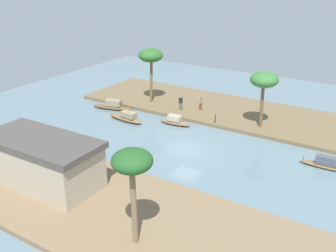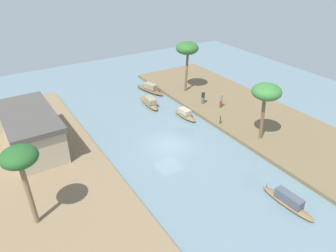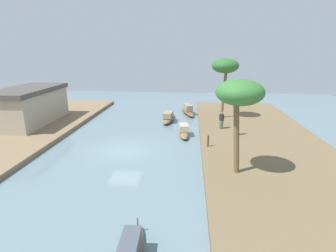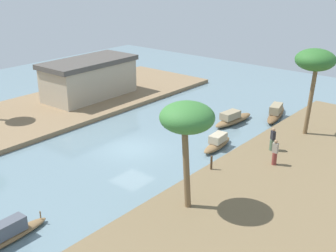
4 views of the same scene
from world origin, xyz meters
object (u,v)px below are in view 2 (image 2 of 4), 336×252
Objects in this scene: sampan_open_hull at (288,201)px; riverside_building at (31,130)px; sampan_midstream at (149,102)px; sampan_downstream_large at (185,114)px; sampan_with_tall_canopy at (150,89)px; palm_tree_right_tall at (20,160)px; palm_tree_left_near at (266,93)px; person_on_near_bank at (221,101)px; person_by_mooring at (203,98)px; mooring_post at (220,120)px; palm_tree_left_far at (187,49)px.

sampan_open_hull is 22.90m from riverside_building.
sampan_midstream is 1.32× the size of sampan_downstream_large.
sampan_with_tall_canopy reaches higher than sampan_open_hull.
palm_tree_left_near is at bearing -90.12° from palm_tree_right_tall.
person_on_near_bank is at bearing -71.67° from palm_tree_right_tall.
palm_tree_right_tall is (-16.81, 18.21, 5.14)m from sampan_with_tall_canopy.
sampan_downstream_large is 0.38× the size of riverside_building.
sampan_open_hull is 2.83× the size of person_by_mooring.
sampan_midstream is 9.61m from mooring_post.
palm_tree_left_near reaches higher than person_by_mooring.
palm_tree_left_far is at bearing -12.77° from mooring_post.
sampan_midstream is 8.21m from palm_tree_left_far.
palm_tree_left_far reaches higher than sampan_open_hull.
person_on_near_bank is 0.28× the size of palm_tree_right_tall.
palm_tree_right_tall reaches higher than riverside_building.
palm_tree_left_near is at bearing -97.62° from person_on_near_bank.
sampan_midstream is (20.91, 0.30, 0.01)m from sampan_open_hull.
person_by_mooring is (-3.67, -5.42, 0.65)m from sampan_midstream.
sampan_downstream_large is 20.37m from palm_tree_right_tall.
riverside_building reaches higher than sampan_downstream_large.
palm_tree_right_tall is (-9.49, 21.53, 4.51)m from person_by_mooring.
sampan_with_tall_canopy is at bearing 8.02° from mooring_post.
riverside_building is (17.70, 14.42, 1.81)m from sampan_open_hull.
riverside_building is at bearing 98.61° from sampan_with_tall_canopy.
sampan_open_hull is 12.62m from mooring_post.
sampan_with_tall_canopy is (3.65, -2.09, 0.02)m from sampan_midstream.
sampan_with_tall_canopy is 0.87× the size of palm_tree_left_near.
palm_tree_left_near reaches higher than riverside_building.
palm_tree_left_near is at bearing -50.71° from person_by_mooring.
palm_tree_left_far is at bearing 97.38° from person_on_near_bank.
person_by_mooring is 0.18× the size of riverside_building.
sampan_midstream reaches higher than sampan_downstream_large.
person_by_mooring is at bearing 172.30° from palm_tree_left_far.
sampan_open_hull is at bearing -141.61° from riverside_building.
sampan_downstream_large is 10.06m from palm_tree_left_near.
sampan_downstream_large is at bearing 175.46° from person_on_near_bank.
riverside_building is at bearing 108.22° from sampan_midstream.
palm_tree_left_far reaches higher than palm_tree_right_tall.
sampan_open_hull is at bearing 165.24° from palm_tree_left_far.
palm_tree_right_tall is (-13.17, 16.12, 5.16)m from sampan_midstream.
sampan_open_hull is 5.13× the size of mooring_post.
sampan_open_hull is at bearing -66.01° from person_by_mooring.
person_on_near_bank is 2.29m from person_by_mooring.
palm_tree_right_tall reaches higher than person_by_mooring.
sampan_open_hull is 18.87m from palm_tree_right_tall.
sampan_downstream_large is at bearing -97.42° from riverside_building.
person_on_near_bank is 0.18× the size of riverside_building.
mooring_post is at bearing -66.52° from person_by_mooring.
palm_tree_left_far is (0.79, -6.02, 5.53)m from sampan_midstream.
palm_tree_left_near is at bearing 176.17° from sampan_with_tall_canopy.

